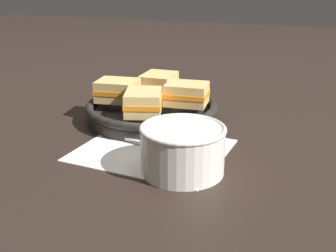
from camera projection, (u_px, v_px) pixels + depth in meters
The scene contains 9 objects.
ground_plane at pixel (155, 143), 0.81m from camera, with size 4.00×4.00×0.00m, color black.
napkin at pixel (153, 150), 0.78m from camera, with size 0.27×0.24×0.00m.
soup_bowl at pixel (183, 147), 0.68m from camera, with size 0.14×0.14×0.08m.
spoon at pixel (178, 152), 0.75m from camera, with size 0.17×0.06×0.01m.
skillet at pixel (152, 111), 0.93m from camera, with size 0.29×0.41×0.04m.
sandwich_near_left at pixel (159, 83), 0.98m from camera, with size 0.07×0.09×0.05m.
sandwich_near_right at pixel (118, 90), 0.93m from camera, with size 0.10×0.08×0.05m.
sandwich_far_left at pixel (143, 102), 0.84m from camera, with size 0.10×0.11×0.05m.
sandwich_far_right at pixel (187, 94), 0.90m from camera, with size 0.10×0.08×0.05m.
Camera 1 is at (0.29, -0.69, 0.31)m, focal length 45.00 mm.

